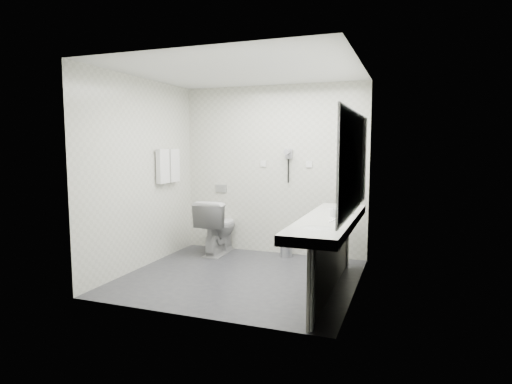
% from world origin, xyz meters
% --- Properties ---
extents(floor, '(2.80, 2.80, 0.00)m').
position_xyz_m(floor, '(0.00, 0.00, 0.00)').
color(floor, '#2C2C32').
rests_on(floor, ground).
extents(ceiling, '(2.80, 2.80, 0.00)m').
position_xyz_m(ceiling, '(0.00, 0.00, 2.50)').
color(ceiling, silver).
rests_on(ceiling, wall_back).
extents(wall_back, '(2.80, 0.00, 2.80)m').
position_xyz_m(wall_back, '(0.00, 1.30, 1.25)').
color(wall_back, beige).
rests_on(wall_back, floor).
extents(wall_front, '(2.80, 0.00, 2.80)m').
position_xyz_m(wall_front, '(0.00, -1.30, 1.25)').
color(wall_front, beige).
rests_on(wall_front, floor).
extents(wall_left, '(0.00, 2.60, 2.60)m').
position_xyz_m(wall_left, '(-1.40, 0.00, 1.25)').
color(wall_left, beige).
rests_on(wall_left, floor).
extents(wall_right, '(0.00, 2.60, 2.60)m').
position_xyz_m(wall_right, '(1.40, 0.00, 1.25)').
color(wall_right, beige).
rests_on(wall_right, floor).
extents(vanity_counter, '(0.55, 2.20, 0.10)m').
position_xyz_m(vanity_counter, '(1.12, -0.20, 0.80)').
color(vanity_counter, silver).
rests_on(vanity_counter, floor).
extents(vanity_panel, '(0.03, 2.15, 0.75)m').
position_xyz_m(vanity_panel, '(1.15, -0.20, 0.38)').
color(vanity_panel, gray).
rests_on(vanity_panel, floor).
extents(vanity_post_near, '(0.06, 0.06, 0.75)m').
position_xyz_m(vanity_post_near, '(1.18, -1.24, 0.38)').
color(vanity_post_near, silver).
rests_on(vanity_post_near, floor).
extents(vanity_post_far, '(0.06, 0.06, 0.75)m').
position_xyz_m(vanity_post_far, '(1.18, 0.84, 0.38)').
color(vanity_post_far, silver).
rests_on(vanity_post_far, floor).
extents(mirror, '(0.02, 2.20, 1.05)m').
position_xyz_m(mirror, '(1.39, -0.20, 1.45)').
color(mirror, '#B2BCC6').
rests_on(mirror, wall_right).
extents(basin_near, '(0.40, 0.31, 0.05)m').
position_xyz_m(basin_near, '(1.12, -0.85, 0.83)').
color(basin_near, silver).
rests_on(basin_near, vanity_counter).
extents(basin_far, '(0.40, 0.31, 0.05)m').
position_xyz_m(basin_far, '(1.12, 0.45, 0.83)').
color(basin_far, silver).
rests_on(basin_far, vanity_counter).
extents(faucet_near, '(0.04, 0.04, 0.15)m').
position_xyz_m(faucet_near, '(1.32, -0.85, 0.92)').
color(faucet_near, silver).
rests_on(faucet_near, vanity_counter).
extents(faucet_far, '(0.04, 0.04, 0.15)m').
position_xyz_m(faucet_far, '(1.32, 0.45, 0.92)').
color(faucet_far, silver).
rests_on(faucet_far, vanity_counter).
extents(soap_bottle_a, '(0.08, 0.08, 0.12)m').
position_xyz_m(soap_bottle_a, '(1.17, -0.17, 0.91)').
color(soap_bottle_a, silver).
rests_on(soap_bottle_a, vanity_counter).
extents(glass_left, '(0.08, 0.08, 0.12)m').
position_xyz_m(glass_left, '(1.32, 0.12, 0.91)').
color(glass_left, silver).
rests_on(glass_left, vanity_counter).
extents(glass_right, '(0.06, 0.06, 0.10)m').
position_xyz_m(glass_right, '(1.28, 0.06, 0.90)').
color(glass_right, silver).
rests_on(glass_right, vanity_counter).
extents(toilet, '(0.48, 0.82, 0.82)m').
position_xyz_m(toilet, '(-0.76, 0.95, 0.41)').
color(toilet, silver).
rests_on(toilet, floor).
extents(flush_plate, '(0.18, 0.02, 0.12)m').
position_xyz_m(flush_plate, '(-0.85, 1.29, 0.95)').
color(flush_plate, '#B2B5BA').
rests_on(flush_plate, wall_back).
extents(pedal_bin, '(0.22, 0.22, 0.25)m').
position_xyz_m(pedal_bin, '(0.27, 1.12, 0.13)').
color(pedal_bin, '#B2B5BA').
rests_on(pedal_bin, floor).
extents(bin_lid, '(0.18, 0.18, 0.02)m').
position_xyz_m(bin_lid, '(0.27, 1.12, 0.26)').
color(bin_lid, '#B2B5BA').
rests_on(bin_lid, pedal_bin).
extents(towel_rail, '(0.02, 0.62, 0.02)m').
position_xyz_m(towel_rail, '(-1.35, 0.55, 1.55)').
color(towel_rail, silver).
rests_on(towel_rail, wall_left).
extents(towel_near, '(0.07, 0.24, 0.48)m').
position_xyz_m(towel_near, '(-1.34, 0.41, 1.33)').
color(towel_near, white).
rests_on(towel_near, towel_rail).
extents(towel_far, '(0.07, 0.24, 0.48)m').
position_xyz_m(towel_far, '(-1.34, 0.69, 1.33)').
color(towel_far, white).
rests_on(towel_far, towel_rail).
extents(dryer_cradle, '(0.10, 0.04, 0.14)m').
position_xyz_m(dryer_cradle, '(0.25, 1.27, 1.50)').
color(dryer_cradle, '#949298').
rests_on(dryer_cradle, wall_back).
extents(dryer_barrel, '(0.08, 0.14, 0.08)m').
position_xyz_m(dryer_barrel, '(0.25, 1.20, 1.53)').
color(dryer_barrel, '#949298').
rests_on(dryer_barrel, dryer_cradle).
extents(dryer_cord, '(0.02, 0.02, 0.35)m').
position_xyz_m(dryer_cord, '(0.25, 1.26, 1.25)').
color(dryer_cord, black).
rests_on(dryer_cord, dryer_cradle).
extents(switch_plate_a, '(0.09, 0.02, 0.09)m').
position_xyz_m(switch_plate_a, '(-0.15, 1.29, 1.35)').
color(switch_plate_a, silver).
rests_on(switch_plate_a, wall_back).
extents(switch_plate_b, '(0.09, 0.02, 0.09)m').
position_xyz_m(switch_plate_b, '(0.55, 1.29, 1.35)').
color(switch_plate_b, silver).
rests_on(switch_plate_b, wall_back).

